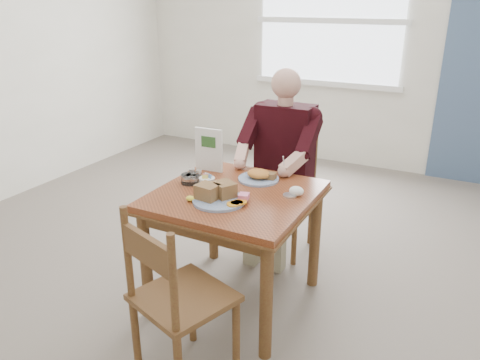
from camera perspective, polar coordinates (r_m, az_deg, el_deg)
The scene contains 16 objects.
floor at distance 3.15m, azimuth -0.58°, elevation -14.20°, with size 6.00×6.00×0.00m, color #71695C.
wall_back at distance 5.42m, azimuth 15.02°, elevation 16.07°, with size 5.50×5.50×0.00m, color white.
lemon_wedge at distance 2.67m, azimuth -6.06°, elevation -2.26°, with size 0.06×0.04×0.03m, color yellow.
napkin at distance 2.75m, azimuth 6.90°, elevation -1.35°, with size 0.09×0.07×0.06m, color white.
metal_dish at distance 2.74m, azimuth 6.09°, elevation -1.87°, with size 0.08×0.08×0.01m, color silver.
window at distance 5.48m, azimuth 10.87°, elevation 18.54°, with size 1.72×0.04×1.42m.
table at distance 2.83m, azimuth -0.62°, elevation -3.60°, with size 0.92×0.92×0.75m.
chair_far at distance 3.55m, azimuth 5.42°, elevation -1.12°, with size 0.42×0.42×0.95m.
chair_near at distance 2.33m, azimuth -7.81°, elevation -14.22°, with size 0.53×0.53×0.95m.
diner at distance 3.36m, azimuth 5.04°, elevation 3.60°, with size 0.53×0.56×1.39m.
near_plate at distance 2.65m, azimuth -2.63°, elevation -1.83°, with size 0.37×0.37×0.10m.
far_plate at distance 2.96m, azimuth 2.39°, elevation 0.47°, with size 0.27×0.27×0.07m.
caddy at distance 2.88m, azimuth -4.06°, elevation -0.18°, with size 0.12×0.12×0.07m.
shakers at distance 2.94m, azimuth -5.43°, elevation 0.55°, with size 0.09×0.04×0.08m.
creamer at distance 2.93m, azimuth -6.05°, elevation 0.16°, with size 0.16×0.16×0.06m.
menu at distance 3.09m, azimuth -3.82°, elevation 3.72°, with size 0.20×0.03×0.29m.
Camera 1 is at (1.21, -2.26, 1.83)m, focal length 35.00 mm.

